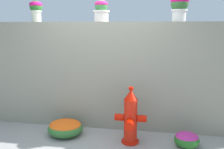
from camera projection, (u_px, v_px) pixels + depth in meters
name	position (u px, v px, depth m)	size (l,w,h in m)	color
stone_wall	(105.00, 75.00, 4.60)	(6.19, 0.39, 2.00)	gray
potted_plant_1	(36.00, 9.00, 4.58)	(0.24, 0.24, 0.40)	beige
potted_plant_2	(101.00, 10.00, 4.34)	(0.30, 0.30, 0.39)	silver
potted_plant_3	(179.00, 5.00, 4.10)	(0.31, 0.31, 0.45)	silver
fire_hydrant	(131.00, 118.00, 3.97)	(0.53, 0.43, 0.96)	red
flower_bush_left	(65.00, 127.00, 4.31)	(0.63, 0.57, 0.28)	#32692F
flower_bush_right	(187.00, 139.00, 3.89)	(0.40, 0.36, 0.25)	#236121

